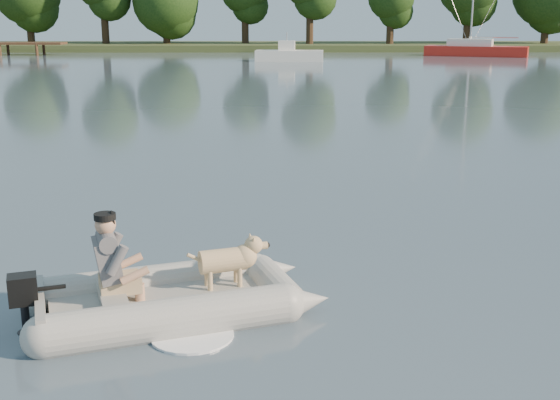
{
  "coord_description": "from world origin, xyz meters",
  "views": [
    {
      "loc": [
        0.47,
        -7.39,
        3.1
      ],
      "look_at": [
        0.53,
        1.57,
        0.75
      ],
      "focal_mm": 45.0,
      "sensor_mm": 36.0,
      "label": 1
    }
  ],
  "objects_px": {
    "dog": "(223,264)",
    "sailboat": "(475,50)",
    "dinghy": "(171,267)",
    "motorboat": "(289,48)",
    "man": "(109,256)"
  },
  "relations": [
    {
      "from": "man",
      "to": "sailboat",
      "type": "distance_m",
      "value": 53.77
    },
    {
      "from": "man",
      "to": "motorboat",
      "type": "xyz_separation_m",
      "value": [
        2.73,
        44.07,
        0.26
      ]
    },
    {
      "from": "man",
      "to": "motorboat",
      "type": "relative_size",
      "value": 0.19
    },
    {
      "from": "dog",
      "to": "dinghy",
      "type": "bearing_deg",
      "value": -175.43
    },
    {
      "from": "dinghy",
      "to": "sailboat",
      "type": "bearing_deg",
      "value": 52.3
    },
    {
      "from": "dog",
      "to": "sailboat",
      "type": "relative_size",
      "value": 0.08
    },
    {
      "from": "man",
      "to": "motorboat",
      "type": "bearing_deg",
      "value": 67.56
    },
    {
      "from": "dog",
      "to": "sailboat",
      "type": "bearing_deg",
      "value": 52.77
    },
    {
      "from": "motorboat",
      "to": "sailboat",
      "type": "xyz_separation_m",
      "value": [
        15.1,
        6.66,
        -0.48
      ]
    },
    {
      "from": "man",
      "to": "dog",
      "type": "distance_m",
      "value": 1.23
    },
    {
      "from": "man",
      "to": "dog",
      "type": "xyz_separation_m",
      "value": [
        1.14,
        0.39,
        -0.23
      ]
    },
    {
      "from": "dinghy",
      "to": "dog",
      "type": "height_order",
      "value": "dinghy"
    },
    {
      "from": "dinghy",
      "to": "sailboat",
      "type": "relative_size",
      "value": 0.4
    },
    {
      "from": "dinghy",
      "to": "dog",
      "type": "bearing_deg",
      "value": 4.57
    },
    {
      "from": "sailboat",
      "to": "dog",
      "type": "bearing_deg",
      "value": -86.44
    }
  ]
}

